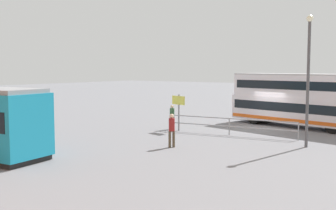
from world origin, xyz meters
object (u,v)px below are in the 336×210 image
Objects in this scene: double_decker_bus at (302,100)px; info_sign at (179,105)px; pedestrian_near_railing at (172,115)px; street_lamp at (308,71)px; pedestrian_crossing at (172,128)px.

info_sign is at bearing 45.94° from double_decker_bus.
pedestrian_near_railing is 10.16m from street_lamp.
double_decker_bus reaches higher than pedestrian_crossing.
double_decker_bus is 9.35m from pedestrian_near_railing.
pedestrian_crossing is at bearing 35.41° from street_lamp.
double_decker_bus is 4.40× the size of info_sign.
double_decker_bus is 6.43× the size of pedestrian_near_railing.
pedestrian_near_railing is 0.94× the size of pedestrian_crossing.
double_decker_bus is at bearing -134.06° from info_sign.
pedestrian_near_railing is 6.60m from pedestrian_crossing.
pedestrian_near_railing is at bearing -55.80° from pedestrian_crossing.
pedestrian_near_railing is 0.68× the size of info_sign.
info_sign is 9.14m from street_lamp.
info_sign is at bearing -5.70° from street_lamp.
double_decker_bus is 6.03× the size of pedestrian_crossing.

